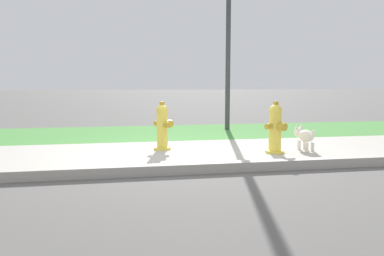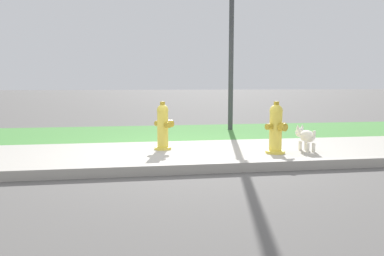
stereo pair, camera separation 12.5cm
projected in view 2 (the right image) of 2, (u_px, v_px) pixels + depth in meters
ground_plane at (182, 154)px, 5.73m from camera, size 120.00×120.00×0.00m
sidewalk_pavement at (182, 153)px, 5.73m from camera, size 18.00×2.38×0.01m
grass_verge at (167, 132)px, 8.22m from camera, size 18.00×2.70×0.01m
street_curb at (196, 168)px, 4.48m from camera, size 18.00×0.16×0.12m
fire_hydrant_far_end at (163, 127)px, 6.00m from camera, size 0.33×0.35×0.78m
fire_hydrant_at_driveway at (276, 129)px, 5.66m from camera, size 0.37×0.35×0.80m
small_white_dog at (306, 136)px, 5.91m from camera, size 0.23×0.50×0.41m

